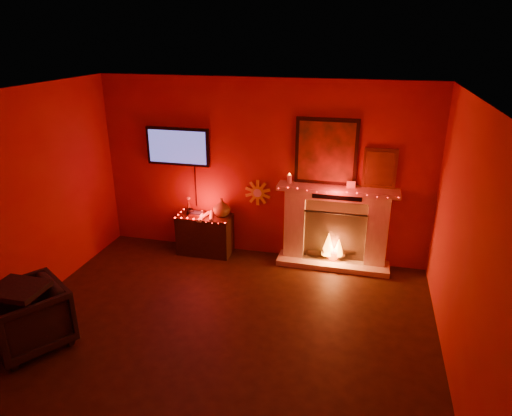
# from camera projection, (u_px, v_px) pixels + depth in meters

# --- Properties ---
(room) EXTENTS (5.00, 5.00, 5.00)m
(room) POSITION_uv_depth(u_px,v_px,m) (204.00, 240.00, 4.54)
(room) COLOR black
(room) RESTS_ON ground
(floor) EXTENTS (5.00, 5.00, 0.00)m
(floor) POSITION_uv_depth(u_px,v_px,m) (209.00, 350.00, 5.03)
(floor) COLOR black
(floor) RESTS_ON ground
(fireplace) EXTENTS (1.72, 0.40, 2.18)m
(fireplace) POSITION_uv_depth(u_px,v_px,m) (335.00, 219.00, 6.67)
(fireplace) COLOR #EFDFC9
(fireplace) RESTS_ON floor
(tv) EXTENTS (1.00, 0.07, 1.24)m
(tv) POSITION_uv_depth(u_px,v_px,m) (178.00, 147.00, 6.95)
(tv) COLOR black
(tv) RESTS_ON room
(sunburst_clock) EXTENTS (0.40, 0.03, 0.40)m
(sunburst_clock) POSITION_uv_depth(u_px,v_px,m) (258.00, 193.00, 6.92)
(sunburst_clock) COLOR yellow
(sunburst_clock) RESTS_ON room
(console_table) EXTENTS (0.83, 0.49, 0.91)m
(console_table) POSITION_uv_depth(u_px,v_px,m) (206.00, 231.00, 7.13)
(console_table) COLOR black
(console_table) RESTS_ON floor
(armchair) EXTENTS (1.07, 1.08, 0.72)m
(armchair) POSITION_uv_depth(u_px,v_px,m) (28.00, 318.00, 5.00)
(armchair) COLOR black
(armchair) RESTS_ON floor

